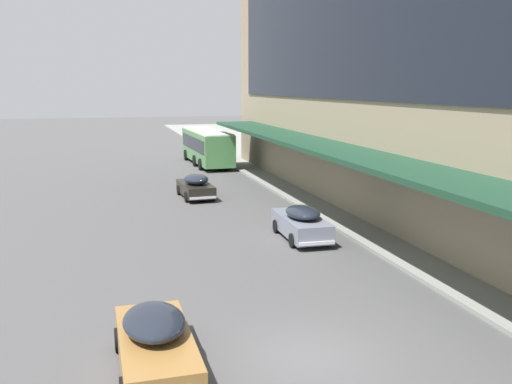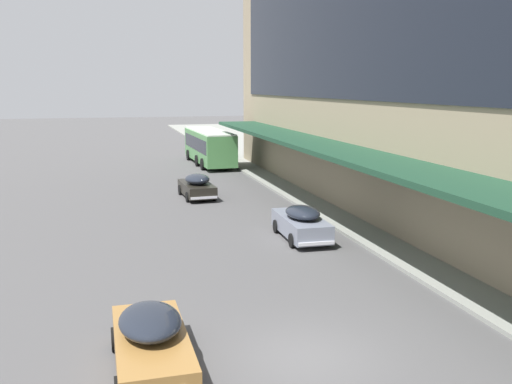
# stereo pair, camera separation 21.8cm
# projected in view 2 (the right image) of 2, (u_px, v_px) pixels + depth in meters

# --- Properties ---
(ground) EXTENTS (240.00, 240.00, 0.00)m
(ground) POSITION_uv_depth(u_px,v_px,m) (304.00, 358.00, 14.98)
(ground) COLOR #4E4D4D
(transit_bus_kerbside_front) EXTENTS (3.10, 10.74, 3.09)m
(transit_bus_kerbside_front) POSITION_uv_depth(u_px,v_px,m) (209.00, 145.00, 51.42)
(transit_bus_kerbside_front) COLOR #4E8D4C
(transit_bus_kerbside_front) RESTS_ON ground
(sedan_trailing_mid) EXTENTS (1.96, 4.64, 1.51)m
(sedan_trailing_mid) POSITION_uv_depth(u_px,v_px,m) (151.00, 341.00, 14.25)
(sedan_trailing_mid) COLOR olive
(sedan_trailing_mid) RESTS_ON ground
(sedan_oncoming_front) EXTENTS (2.03, 4.39, 1.54)m
(sedan_oncoming_front) POSITION_uv_depth(u_px,v_px,m) (197.00, 186.00, 36.25)
(sedan_oncoming_front) COLOR black
(sedan_oncoming_front) RESTS_ON ground
(sedan_trailing_near) EXTENTS (1.92, 4.56, 1.58)m
(sedan_trailing_near) POSITION_uv_depth(u_px,v_px,m) (301.00, 223.00, 26.44)
(sedan_trailing_near) COLOR gray
(sedan_trailing_near) RESTS_ON ground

